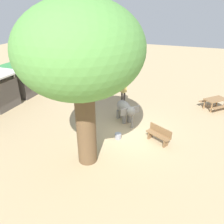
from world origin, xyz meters
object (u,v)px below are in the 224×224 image
object	(u,v)px
shade_tree_main	(82,52)
wooden_bench	(159,134)
picnic_table_near	(215,101)
market_stall_green	(24,81)
person_handler	(123,91)
elephant	(125,109)
feed_bucket	(118,136)

from	to	relation	value
shade_tree_main	wooden_bench	bearing A→B (deg)	-46.80
picnic_table_near	market_stall_green	world-z (taller)	market_stall_green
person_handler	picnic_table_near	distance (m)	6.45
picnic_table_near	person_handler	bearing A→B (deg)	-33.97
elephant	feed_bucket	bearing A→B (deg)	-39.75
shade_tree_main	picnic_table_near	size ratio (longest dim) A/B	3.35
person_handler	feed_bucket	size ratio (longest dim) A/B	4.50
shade_tree_main	feed_bucket	xyz separation A→B (m)	(2.24, -0.75, -4.92)
feed_bucket	picnic_table_near	bearing A→B (deg)	-40.58
wooden_bench	market_stall_green	xyz separation A→B (m)	(3.06, 11.32, 0.67)
person_handler	market_stall_green	bearing A→B (deg)	-100.14
wooden_bench	person_handler	bearing A→B (deg)	-22.52
shade_tree_main	picnic_table_near	distance (m)	10.99
picnic_table_near	market_stall_green	distance (m)	14.47
market_stall_green	picnic_table_near	bearing A→B (deg)	-80.47
person_handler	wooden_bench	bearing A→B (deg)	19.56
elephant	shade_tree_main	world-z (taller)	shade_tree_main
person_handler	wooden_bench	xyz separation A→B (m)	(-4.28, -3.39, -0.48)
person_handler	market_stall_green	xyz separation A→B (m)	(-1.22, 7.92, 0.19)
person_handler	wooden_bench	distance (m)	5.48
shade_tree_main	market_stall_green	size ratio (longest dim) A/B	2.80
shade_tree_main	wooden_bench	size ratio (longest dim) A/B	4.97
picnic_table_near	shade_tree_main	bearing A→B (deg)	9.99
elephant	picnic_table_near	size ratio (longest dim) A/B	0.83
picnic_table_near	wooden_bench	bearing A→B (deg)	17.18
wooden_bench	picnic_table_near	distance (m)	6.20
person_handler	shade_tree_main	bearing A→B (deg)	-14.72
shade_tree_main	feed_bucket	size ratio (longest dim) A/B	19.58
elephant	feed_bucket	world-z (taller)	elephant
shade_tree_main	wooden_bench	distance (m)	6.08
elephant	feed_bucket	distance (m)	2.16
elephant	wooden_bench	xyz separation A→B (m)	(-1.57, -2.37, -0.36)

